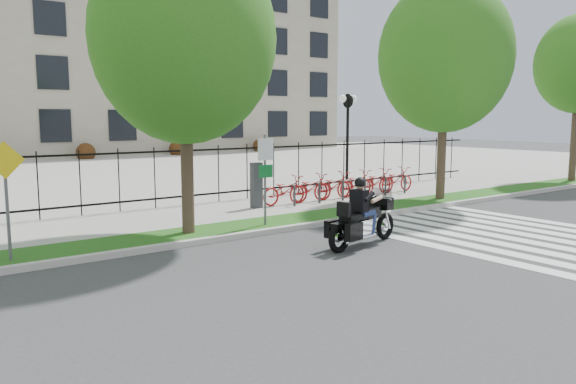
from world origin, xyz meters
TOP-DOWN VIEW (x-y plane):
  - ground at (0.00, 0.00)m, footprint 120.00×120.00m
  - curb at (0.00, 4.10)m, footprint 60.00×0.20m
  - grass_verge at (0.00, 4.95)m, footprint 60.00×1.50m
  - sidewalk at (0.00, 7.45)m, footprint 60.00×3.50m
  - plaza at (0.00, 25.00)m, footprint 80.00×34.00m
  - crosswalk_stripes at (4.83, 0.00)m, footprint 5.70×8.00m
  - iron_fence at (0.00, 9.20)m, footprint 30.00×0.06m
  - lamp_post_right at (10.00, 12.00)m, footprint 1.06×0.70m
  - street_tree_1 at (-2.16, 4.95)m, footprint 4.63×4.63m
  - street_tree_2 at (8.11, 4.95)m, footprint 4.76×4.76m
  - bike_share_station at (5.35, 7.20)m, footprint 7.81×0.87m
  - sign_pole_regulatory at (0.02, 4.58)m, footprint 0.50×0.09m
  - sign_pole_warning at (-6.46, 4.58)m, footprint 0.78×0.09m
  - motorcycle_rider at (0.84, 1.60)m, footprint 2.63×1.01m

SIDE VIEW (x-z plane):
  - ground at x=0.00m, z-range 0.00..0.00m
  - crosswalk_stripes at x=4.83m, z-range 0.00..0.01m
  - plaza at x=0.00m, z-range 0.00..0.10m
  - curb at x=0.00m, z-range 0.00..0.15m
  - grass_verge at x=0.00m, z-range 0.00..0.15m
  - sidewalk at x=0.00m, z-range 0.00..0.15m
  - bike_share_station at x=5.35m, z-range -0.10..1.40m
  - motorcycle_rider at x=0.84m, z-range -0.34..1.70m
  - iron_fence at x=0.00m, z-range 0.15..2.15m
  - sign_pole_regulatory at x=0.02m, z-range 0.49..2.99m
  - sign_pole_warning at x=-6.46m, z-range 0.50..2.99m
  - lamp_post_right at x=10.00m, z-range 1.08..5.33m
  - street_tree_1 at x=-2.16m, z-range 1.28..8.89m
  - street_tree_2 at x=8.11m, z-range 1.34..9.22m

